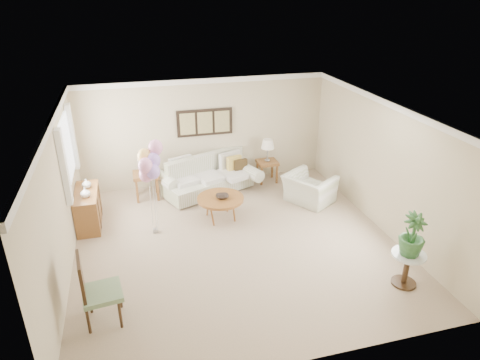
{
  "coord_description": "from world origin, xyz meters",
  "views": [
    {
      "loc": [
        -1.74,
        -6.8,
        4.57
      ],
      "look_at": [
        0.24,
        0.6,
        1.05
      ],
      "focal_mm": 32.0,
      "sensor_mm": 36.0,
      "label": 1
    }
  ],
  "objects_px": {
    "sofa": "(208,178)",
    "armchair": "(309,189)",
    "coffee_table": "(220,199)",
    "accent_chair": "(95,289)",
    "balloon_cluster": "(150,163)"
  },
  "relations": [
    {
      "from": "sofa",
      "to": "balloon_cluster",
      "type": "height_order",
      "value": "balloon_cluster"
    },
    {
      "from": "balloon_cluster",
      "to": "accent_chair",
      "type": "bearing_deg",
      "value": -113.92
    },
    {
      "from": "armchair",
      "to": "sofa",
      "type": "bearing_deg",
      "value": 29.47
    },
    {
      "from": "coffee_table",
      "to": "sofa",
      "type": "bearing_deg",
      "value": 89.96
    },
    {
      "from": "coffee_table",
      "to": "accent_chair",
      "type": "height_order",
      "value": "accent_chair"
    },
    {
      "from": "coffee_table",
      "to": "balloon_cluster",
      "type": "xyz_separation_m",
      "value": [
        -1.39,
        -0.24,
        1.06
      ]
    },
    {
      "from": "sofa",
      "to": "armchair",
      "type": "height_order",
      "value": "sofa"
    },
    {
      "from": "coffee_table",
      "to": "balloon_cluster",
      "type": "relative_size",
      "value": 0.51
    },
    {
      "from": "sofa",
      "to": "coffee_table",
      "type": "bearing_deg",
      "value": -90.04
    },
    {
      "from": "accent_chair",
      "to": "sofa",
      "type": "bearing_deg",
      "value": 58.39
    },
    {
      "from": "coffee_table",
      "to": "balloon_cluster",
      "type": "bearing_deg",
      "value": -170.32
    },
    {
      "from": "accent_chair",
      "to": "balloon_cluster",
      "type": "xyz_separation_m",
      "value": [
        1.01,
        2.29,
        0.94
      ]
    },
    {
      "from": "armchair",
      "to": "balloon_cluster",
      "type": "height_order",
      "value": "balloon_cluster"
    },
    {
      "from": "coffee_table",
      "to": "armchair",
      "type": "bearing_deg",
      "value": 6.19
    },
    {
      "from": "sofa",
      "to": "accent_chair",
      "type": "xyz_separation_m",
      "value": [
        -2.4,
        -3.91,
        0.25
      ]
    }
  ]
}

